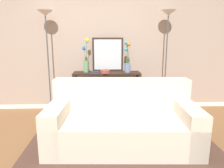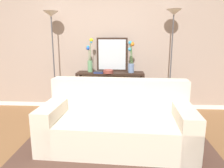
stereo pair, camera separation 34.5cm
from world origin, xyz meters
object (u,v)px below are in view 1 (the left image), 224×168
at_px(floor_lamp_right, 167,33).
at_px(book_row_under_console, 90,109).
at_px(floor_lamp_left, 46,34).
at_px(fruit_bowl, 105,72).
at_px(console_table, 107,85).
at_px(book_stack, 95,72).
at_px(wall_mirror, 108,55).
at_px(couch, 122,123).
at_px(vase_short_flowers, 127,60).
at_px(vase_tall_flowers, 86,60).

distance_m(floor_lamp_right, book_row_under_console, 2.13).
xyz_separation_m(floor_lamp_left, fruit_bowl, (1.09, -0.11, -0.70)).
xyz_separation_m(console_table, book_row_under_console, (-0.34, 0.00, -0.51)).
height_order(floor_lamp_left, book_stack, floor_lamp_left).
bearing_deg(floor_lamp_left, wall_mirror, 7.75).
height_order(couch, console_table, couch).
height_order(wall_mirror, book_stack, wall_mirror).
relative_size(couch, book_stack, 11.39).
bearing_deg(floor_lamp_right, floor_lamp_left, -180.00).
bearing_deg(vase_short_flowers, wall_mirror, 155.53).
height_order(vase_short_flowers, fruit_bowl, vase_short_flowers).
bearing_deg(book_stack, floor_lamp_left, 173.03).
relative_size(vase_short_flowers, book_row_under_console, 1.58).
height_order(floor_lamp_left, wall_mirror, floor_lamp_left).
distance_m(wall_mirror, fruit_bowl, 0.41).
bearing_deg(book_stack, vase_tall_flowers, 141.06).
xyz_separation_m(wall_mirror, book_stack, (-0.24, -0.27, -0.31)).
distance_m(floor_lamp_left, vase_tall_flowers, 0.86).
height_order(console_table, wall_mirror, wall_mirror).
distance_m(vase_short_flowers, book_row_under_console, 1.25).
height_order(floor_lamp_right, fruit_bowl, floor_lamp_right).
distance_m(vase_tall_flowers, book_row_under_console, 1.01).
distance_m(wall_mirror, book_stack, 0.48).
bearing_deg(wall_mirror, fruit_bowl, -102.11).
bearing_deg(floor_lamp_left, console_table, 0.09).
xyz_separation_m(vase_tall_flowers, book_row_under_console, (0.06, -0.04, -1.01)).
height_order(floor_lamp_right, book_row_under_console, floor_lamp_right).
bearing_deg(couch, floor_lamp_left, 135.12).
bearing_deg(fruit_bowl, floor_lamp_right, 5.47).
distance_m(couch, vase_short_flowers, 1.51).
bearing_deg(fruit_bowl, console_table, 74.02).
bearing_deg(book_stack, vase_short_flowers, 8.73).
distance_m(console_table, fruit_bowl, 0.31).
bearing_deg(book_stack, fruit_bowl, -1.27).
bearing_deg(fruit_bowl, vase_tall_flowers, 157.45).
bearing_deg(console_table, wall_mirror, 80.88).
height_order(floor_lamp_left, book_row_under_console, floor_lamp_left).
bearing_deg(couch, book_row_under_console, 112.20).
distance_m(couch, book_row_under_console, 1.43).
bearing_deg(book_row_under_console, book_stack, -41.69).
height_order(couch, fruit_bowl, fruit_bowl).
distance_m(couch, book_stack, 1.37).
distance_m(vase_short_flowers, fruit_bowl, 0.49).
relative_size(console_table, floor_lamp_right, 0.66).
bearing_deg(couch, console_table, 98.24).
xyz_separation_m(console_table, floor_lamp_left, (-1.12, -0.00, 0.98)).
height_order(vase_tall_flowers, book_row_under_console, vase_tall_flowers).
bearing_deg(floor_lamp_left, floor_lamp_right, 0.00).
bearing_deg(console_table, vase_tall_flowers, 174.71).
height_order(console_table, floor_lamp_right, floor_lamp_right).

